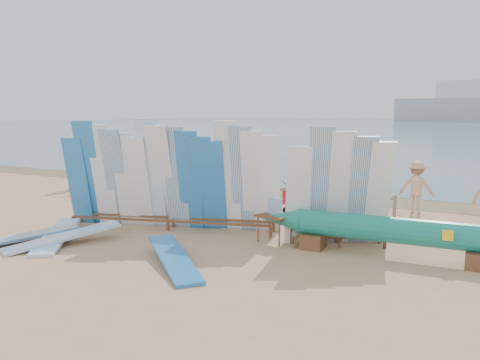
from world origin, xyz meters
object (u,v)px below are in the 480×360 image
Objects in this scene: stroller at (295,199)px; beachgoer_0 at (75,170)px; flat_board_b at (63,245)px; beachgoer_9 at (417,187)px; flat_board_d at (174,266)px; flat_board_a at (57,242)px; beachgoer_5 at (303,177)px; beachgoer_2 at (159,174)px; beachgoer_1 at (131,170)px; beachgoer_extra_1 at (170,168)px; beach_chair_left at (218,198)px; vendor_table at (274,228)px; outrigger_canoe at (391,232)px; flat_board_e at (20,243)px; main_surfboard_rack at (170,180)px; beachgoer_11 at (139,162)px; side_surfboard_rack at (340,192)px; beachgoer_6 at (314,177)px; beach_chair_right at (262,200)px.

beachgoer_0 is at bearing -165.78° from stroller.
beachgoer_9 is at bearing 75.21° from flat_board_b.
beachgoer_0 is (-9.84, 6.36, 0.82)m from flat_board_d.
beachgoer_5 is at bearing 34.50° from flat_board_a.
beachgoer_2 is 5.19m from beachgoer_5.
beachgoer_1 reaches higher than flat_board_a.
beachgoer_extra_1 is (-6.60, 0.99, -0.14)m from beachgoer_5.
beach_chair_left is 5.35m from beachgoer_extra_1.
vendor_table is 0.40× the size of flat_board_d.
beachgoer_2 is (-2.20, 6.33, 0.88)m from flat_board_b.
beach_chair_left is at bearing 15.96° from beachgoer_9.
flat_board_b is 10.46m from beachgoer_9.
beachgoer_extra_1 is at bearing 76.48° from flat_board_a.
flat_board_d is 8.31m from beachgoer_5.
beachgoer_2 is 1.15× the size of beachgoer_extra_1.
beachgoer_2 is at bearing 71.28° from flat_board_a.
beachgoer_1 is at bearing 153.97° from outrigger_canoe.
flat_board_a is 1.49× the size of beachgoer_5.
vendor_table reaches higher than flat_board_e.
beachgoer_1 reaches higher than flat_board_b.
beachgoer_2 is at bearing 127.19° from flat_board_e.
flat_board_d is at bearing -68.77° from main_surfboard_rack.
beachgoer_extra_1 reaches higher than outrigger_canoe.
outrigger_canoe is 4.11× the size of beachgoer_extra_1.
beachgoer_1 is (-5.94, 5.05, -0.56)m from main_surfboard_rack.
beach_chair_left is 0.46× the size of beachgoer_11.
flat_board_a is 7.24m from stroller.
vendor_table reaches higher than outrigger_canoe.
stroller is 3.78m from beachgoer_9.
main_surfboard_rack is 4.41m from stroller.
side_surfboard_rack is 1.56× the size of beachgoer_5.
beachgoer_5 reaches higher than beachgoer_extra_1.
outrigger_canoe reaches higher than beach_chair_left.
beachgoer_6 is 1.04× the size of beachgoer_2.
beachgoer_11 is (-6.94, 6.71, -0.39)m from main_surfboard_rack.
beachgoer_1 reaches higher than flat_board_e.
stroller is 0.56× the size of beachgoer_5.
side_surfboard_rack is 1.05× the size of flat_board_d.
flat_board_a is at bearing -139.31° from main_surfboard_rack.
beachgoer_1 is at bearing 142.33° from flat_board_e.
beachgoer_2 is at bearing 114.55° from main_surfboard_rack.
outrigger_canoe is 4.12× the size of beachgoer_1.
beachgoer_5 is (0.69, 1.74, 0.62)m from beach_chair_right.
outrigger_canoe reaches higher than flat_board_d.
outrigger_canoe is at bearing -70.32° from beach_chair_right.
stroller reaches higher than outrigger_canoe.
beachgoer_1 is at bearing 56.58° from beachgoer_5.
side_surfboard_rack is 1.77m from vendor_table.
flat_board_d is 13.05m from beachgoer_11.
beachgoer_extra_1 is at bearing -8.12° from beachgoer_9.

